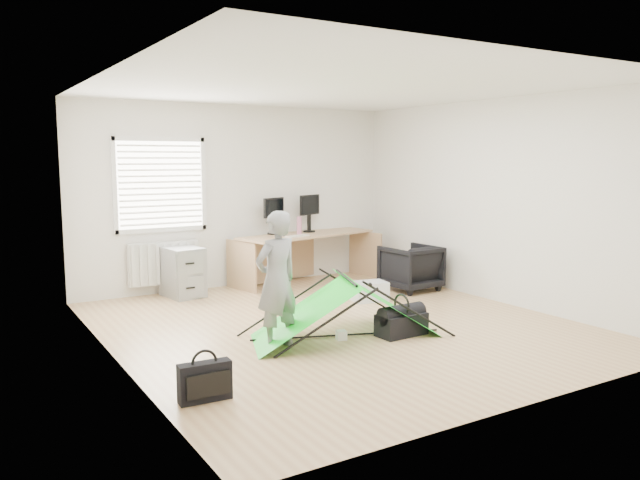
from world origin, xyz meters
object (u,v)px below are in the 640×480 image
thermos (299,225)px  kite (346,307)px  filing_cabinet (183,272)px  storage_crate (369,291)px  monitor_left (273,221)px  desk (307,258)px  duffel_bag (401,324)px  office_chair (411,268)px  laptop_bag (205,382)px  monitor_right (309,218)px  person (277,280)px

thermos → kite: 2.98m
filing_cabinet → storage_crate: size_ratio=1.50×
thermos → monitor_left: bearing=147.1°
desk → duffel_bag: 3.11m
office_chair → kite: (-2.13, -1.50, -0.01)m
storage_crate → laptop_bag: laptop_bag is taller
monitor_left → kite: size_ratio=0.21×
monitor_left → monitor_right: monitor_right is taller
filing_cabinet → monitor_left: monitor_left is taller
desk → office_chair: (1.01, -1.27, -0.05)m
filing_cabinet → kite: size_ratio=0.33×
thermos → kite: size_ratio=0.13×
office_chair → person: (-2.96, -1.47, 0.37)m
monitor_left → monitor_right: size_ratio=0.96×
person → duffel_bag: 1.52m
desk → duffel_bag: bearing=-113.1°
filing_cabinet → duffel_bag: bearing=-75.1°
person → storage_crate: size_ratio=3.05×
desk → monitor_right: (0.14, 0.18, 0.60)m
monitor_left → person: (-1.47, -2.94, -0.27)m
thermos → office_chair: thermos is taller
office_chair → duffel_bag: 2.39m
desk → filing_cabinet: (-1.97, 0.06, -0.04)m
duffel_bag → laptop_bag: bearing=-168.3°
person → filing_cabinet: bearing=-102.5°
thermos → person: size_ratio=0.19×
desk → thermos: (-0.14, -0.02, 0.52)m
thermos → storage_crate: size_ratio=0.59×
kite → office_chair: bearing=55.2°
monitor_right → duffel_bag: 3.41m
monitor_left → thermos: (0.33, -0.22, -0.07)m
monitor_right → laptop_bag: (-3.23, -3.87, -0.82)m
monitor_right → duffel_bag: size_ratio=0.81×
laptop_bag → duffel_bag: 2.59m
thermos → kite: bearing=-109.5°
monitor_right → person: size_ratio=0.32×
desk → thermos: size_ratio=8.28×
monitor_right → office_chair: size_ratio=0.61×
thermos → person: bearing=-123.5°
office_chair → laptop_bag: bearing=27.8°
office_chair → storage_crate: size_ratio=1.59×
thermos → office_chair: bearing=-47.4°
storage_crate → person: bearing=-148.9°
thermos → monitor_right: bearing=34.1°
filing_cabinet → monitor_left: size_ratio=1.61×
kite → duffel_bag: (0.54, -0.28, -0.20)m
person → duffel_bag: (1.37, -0.30, -0.58)m
monitor_right → office_chair: 1.81m
monitor_right → duffel_bag: (-0.72, -3.22, -0.86)m
filing_cabinet → storage_crate: filing_cabinet is taller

